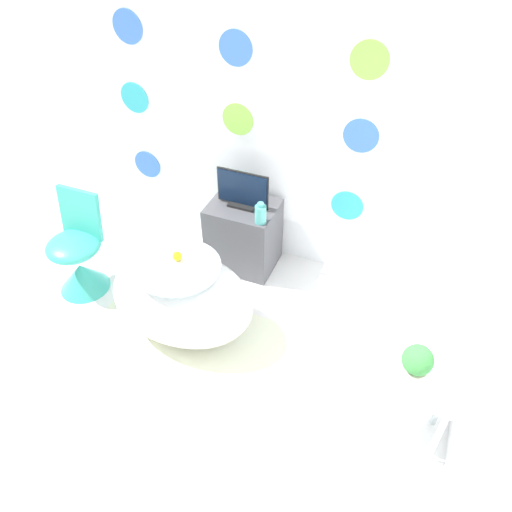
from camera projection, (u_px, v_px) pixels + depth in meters
ground_plane at (105, 446)px, 2.85m from camera, size 12.00×12.00×0.00m
wall_back_dotted at (242, 94)px, 3.43m from camera, size 4.62×0.05×2.60m
rug at (180, 349)px, 3.38m from camera, size 1.36×0.98×0.01m
bathtub at (182, 298)px, 3.34m from camera, size 0.99×0.67×0.60m
rubber_duck at (177, 256)px, 3.15m from camera, size 0.06×0.07×0.07m
chair at (79, 260)px, 3.69m from camera, size 0.39×0.39×0.79m
tv_cabinet at (243, 235)px, 3.89m from camera, size 0.51×0.41×0.56m
tv at (243, 191)px, 3.63m from camera, size 0.40×0.12×0.29m
vase at (261, 214)px, 3.50m from camera, size 0.08×0.08×0.16m
side_table at (407, 391)px, 2.68m from camera, size 0.46×0.31×0.49m
potted_plant_left at (416, 364)px, 2.53m from camera, size 0.16×0.16×0.24m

